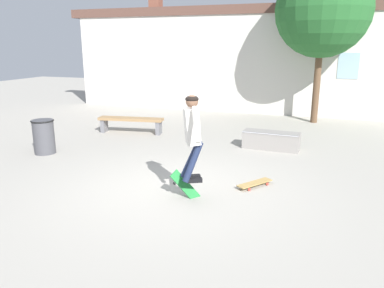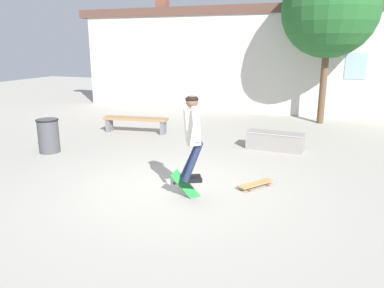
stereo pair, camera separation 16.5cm
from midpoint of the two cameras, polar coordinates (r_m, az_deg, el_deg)
name	(u,v)px [view 2 (the right image)]	position (r m, az deg, el deg)	size (l,w,h in m)	color
ground_plane	(174,190)	(7.05, -2.01, -6.97)	(40.00, 40.00, 0.00)	#A39E93
building_backdrop	(262,58)	(14.88, 11.01, 12.69)	(16.16, 0.52, 5.16)	beige
tree_right	(330,9)	(13.49, 20.63, 18.65)	(3.09, 3.09, 5.27)	brown
park_bench	(136,121)	(11.55, -8.18, 3.44)	(2.02, 0.66, 0.48)	#99754C
skate_ledge	(275,141)	(9.85, 12.99, 0.46)	(1.45, 0.55, 0.46)	gray
trash_bin	(49,135)	(9.95, -20.58, 1.30)	(0.55, 0.55, 0.85)	#47474C
skater	(192,131)	(6.25, 0.77, 2.07)	(0.66, 1.13, 1.48)	silver
skateboard_flipping	(188,189)	(6.67, 0.12, -6.92)	(0.59, 0.31, 0.69)	#237F38
skateboard_resting	(256,184)	(7.25, 10.35, -5.98)	(0.60, 0.74, 0.08)	#AD894C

